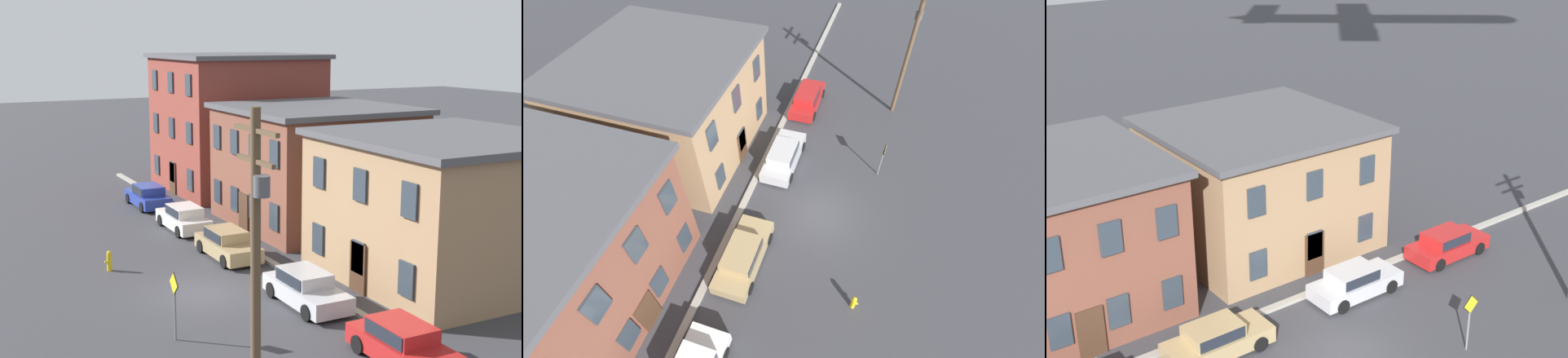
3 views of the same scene
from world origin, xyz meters
TOP-DOWN VIEW (x-y plane):
  - ground_plane at (0.00, 0.00)m, footprint 200.00×200.00m
  - kerb_strip at (0.00, 4.50)m, footprint 56.00×0.36m
  - apartment_corner at (-19.60, 10.82)m, footprint 10.32×10.15m
  - apartment_midblock at (-8.22, 10.56)m, footprint 10.11×9.64m
  - apartment_far at (2.95, 10.67)m, footprint 10.22×9.85m
  - car_blue at (-16.56, 3.12)m, footprint 4.40×1.92m
  - car_white at (-10.07, 3.07)m, footprint 4.40×1.92m
  - car_tan at (-4.20, 3.10)m, footprint 4.40×1.92m
  - car_silver at (3.18, 3.25)m, footprint 4.40×1.92m
  - car_red at (9.42, 3.33)m, footprint 4.40×1.92m
  - caution_sign at (4.09, -2.75)m, footprint 0.85×0.08m
  - utility_pole at (10.96, -2.94)m, footprint 2.40×0.44m
  - fire_hydrant at (-4.81, -2.70)m, footprint 0.24×0.34m

SIDE VIEW (x-z plane):
  - ground_plane at x=0.00m, z-range 0.00..0.00m
  - kerb_strip at x=0.00m, z-range 0.00..0.16m
  - fire_hydrant at x=-4.81m, z-range 0.00..0.96m
  - car_blue at x=-16.56m, z-range 0.03..1.46m
  - car_white at x=-10.07m, z-range 0.03..1.46m
  - car_tan at x=-4.20m, z-range 0.03..1.46m
  - car_silver at x=3.18m, z-range 0.03..1.46m
  - car_red at x=9.42m, z-range 0.03..1.46m
  - caution_sign at x=4.09m, z-range 0.41..2.97m
  - apartment_far at x=2.95m, z-range 0.01..6.57m
  - apartment_midblock at x=-8.22m, z-range 0.01..6.90m
  - apartment_corner at x=-19.60m, z-range 0.01..9.61m
  - utility_pole at x=10.96m, z-range 0.56..9.56m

